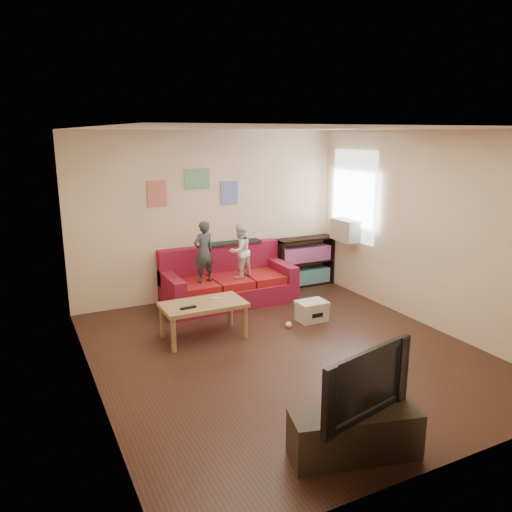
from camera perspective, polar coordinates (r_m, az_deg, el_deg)
name	(u,v)px	position (r m, az deg, el deg)	size (l,w,h in m)	color
room_shell	(286,246)	(5.91, 3.44, 1.15)	(4.52, 5.02, 2.72)	#3A2018
sofa	(227,283)	(8.03, -3.29, -3.13)	(2.06, 0.95, 0.91)	maroon
child_a	(204,252)	(7.56, -6.00, 0.46)	(0.34, 0.23, 0.95)	#343B41
child_b	(240,251)	(7.79, -1.85, 0.58)	(0.41, 0.32, 0.85)	white
coffee_table	(203,308)	(6.61, -6.03, -5.91)	(1.09, 0.60, 0.49)	#A2784C
remote	(188,308)	(6.40, -7.78, -5.87)	(0.21, 0.05, 0.02)	black
game_controller	(216,298)	(6.69, -4.59, -4.86)	(0.13, 0.04, 0.03)	silver
bookshelf	(304,264)	(8.91, 5.53, -0.92)	(1.07, 0.32, 0.86)	black
window	(354,196)	(8.44, 11.09, 6.75)	(0.04, 1.08, 1.48)	white
ac_unit	(346,230)	(8.45, 10.27, 2.95)	(0.28, 0.55, 0.35)	#B7B2A3
artwork_left	(157,194)	(7.81, -11.23, 7.00)	(0.30, 0.01, 0.40)	#D87266
artwork_center	(197,179)	(7.98, -6.75, 8.76)	(0.42, 0.01, 0.32)	#72B27F
artwork_right	(229,193)	(8.21, -3.06, 7.22)	(0.30, 0.01, 0.38)	#727FCC
file_box	(312,311)	(7.30, 6.39, -6.24)	(0.42, 0.32, 0.29)	beige
tv_stand	(355,434)	(4.50, 11.21, -19.35)	(1.09, 0.36, 0.41)	#32271D
television	(358,380)	(4.25, 11.54, -13.70)	(1.02, 0.14, 0.59)	black
tissue	(289,325)	(7.05, 3.75, -7.84)	(0.09, 0.09, 0.09)	white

